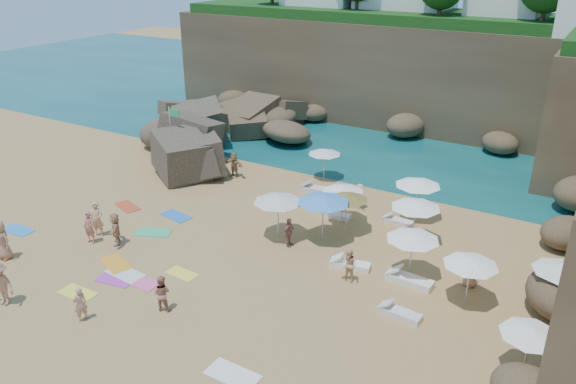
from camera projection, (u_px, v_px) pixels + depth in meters
The scene contains 48 objects.
ground at pixel (222, 242), 27.71m from camera, with size 120.00×120.00×0.00m, color tan.
seawater at pixel (419, 106), 51.37m from camera, with size 120.00×120.00×0.00m, color #0C4751.
cliff_back at pixel (428, 75), 44.90m from camera, with size 44.00×8.00×8.00m, color brown.
rock_promontory at pixel (232, 127), 45.46m from camera, with size 12.00×7.00×2.00m, color brown, non-canonical shape.
marina_masts at pixel (267, 57), 57.86m from camera, with size 3.10×0.10×6.00m.
rock_outcrop at pixel (184, 157), 38.86m from camera, with size 8.83×6.62×3.53m, color brown, non-canonical shape.
flag_pole at pixel (172, 130), 35.68m from camera, with size 0.82×0.09×4.18m.
parasol_0 at pixel (324, 152), 34.61m from camera, with size 2.04×2.04×1.93m.
parasol_1 at pixel (343, 189), 28.94m from camera, with size 2.21×2.21×2.09m.
parasol_2 at pixel (416, 204), 26.79m from camera, with size 2.41×2.41×2.28m.
parasol_3 at pixel (418, 182), 29.30m from camera, with size 2.40×2.40×2.27m.
parasol_4 at pixel (413, 236), 24.00m from camera, with size 2.33×2.33×2.20m.
parasol_6 at pixel (346, 196), 28.02m from camera, with size 2.24×2.24×2.12m.
parasol_7 at pixel (471, 261), 22.24m from camera, with size 2.21×2.21×2.09m.
parasol_8 at pixel (562, 268), 21.75m from camera, with size 2.24×2.24×2.12m.
parasol_9 at pixel (278, 199), 27.33m from camera, with size 2.44×2.44×2.30m.
parasol_10 at pixel (323, 198), 27.01m from camera, with size 2.60×2.60×2.45m.
parasol_11 at pixel (532, 331), 18.39m from camera, with size 2.06×2.06×1.95m.
lounger_0 at pixel (398, 221), 29.48m from camera, with size 1.62×0.54×0.25m, color white.
lounger_1 at pixel (318, 190), 33.23m from camera, with size 2.03×0.68×0.32m, color silver.
lounger_2 at pixel (335, 215), 30.14m from camera, with size 1.65×0.55×0.26m, color white.
lounger_3 at pixel (410, 280), 24.21m from camera, with size 2.05×0.68×0.32m, color white.
lounger_4 at pixel (350, 265), 25.41m from camera, with size 1.81×0.60×0.28m, color white.
lounger_5 at pixel (400, 314), 22.05m from camera, with size 1.71×0.57×0.27m, color silver.
towel_0 at pixel (18, 230), 28.82m from camera, with size 1.73×0.86×0.03m, color #2883D8.
towel_2 at pixel (116, 263), 25.77m from camera, with size 1.83×0.92×0.03m, color orange.
towel_4 at pixel (78, 293), 23.58m from camera, with size 1.63×0.82×0.03m, color yellow.
towel_5 at pixel (125, 274), 24.98m from camera, with size 1.81×0.90×0.03m, color silver.
towel_6 at pixel (115, 280), 24.50m from camera, with size 1.65×0.83×0.03m, color #B638B6.
towel_7 at pixel (127, 206), 31.45m from camera, with size 1.70×0.85×0.03m, color #C13E22.
towel_8 at pixel (176, 216), 30.33m from camera, with size 1.77×0.89×0.03m, color blue.
towel_9 at pixel (141, 282), 24.34m from camera, with size 1.65×0.82×0.03m, color #E95A92.
towel_10 at pixel (236, 377), 18.97m from camera, with size 1.51×0.75×0.03m, color #E45824.
towel_11 at pixel (153, 232), 28.57m from camera, with size 1.78×0.89×0.03m, color #32B173.
towel_12 at pixel (182, 274), 24.97m from camera, with size 1.45×0.73×0.03m, color yellow.
towel_13 at pixel (233, 375), 19.06m from camera, with size 1.87×0.93×0.03m, color white.
person_stand_0 at pixel (97, 219), 27.94m from camera, with size 0.67×0.44×1.84m, color tan.
person_stand_1 at pixel (162, 293), 22.24m from camera, with size 0.74×0.58×1.52m, color #AA6C55.
person_stand_2 at pixel (359, 196), 30.96m from camera, with size 0.94×0.39×1.45m, color tan.
person_stand_3 at pixel (289, 232), 27.04m from camera, with size 0.86×0.36×1.47m, color #995E4C.
person_stand_4 at pixel (471, 269), 23.78m from camera, with size 0.80×0.44×1.64m, color tan.
person_stand_5 at pixel (234, 165), 35.26m from camera, with size 1.49×0.43×1.60m, color #A17C50.
person_stand_6 at pixel (80, 304), 21.61m from camera, with size 0.54×0.35×1.47m, color tan.
person_lie_0 at pixel (4, 299), 22.76m from camera, with size 1.20×1.86×0.50m, color #B17758.
person_lie_2 at pixel (5, 254), 26.13m from camera, with size 0.92×1.88×0.50m, color #A17150.
person_lie_3 at pixel (117, 240), 27.42m from camera, with size 1.49×1.61×0.43m, color tan.
person_lie_4 at pixel (91, 239), 27.57m from camera, with size 0.59×1.61×0.39m, color #B06658.
person_lie_5 at pixel (348, 276), 24.30m from camera, with size 0.74×1.53×0.58m, color #EEB987.
Camera 1 is at (15.21, -19.36, 13.35)m, focal length 35.00 mm.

